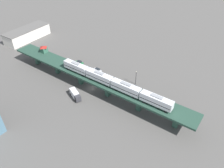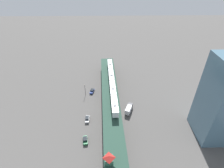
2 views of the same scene
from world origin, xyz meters
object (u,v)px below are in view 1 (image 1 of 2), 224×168
Objects in this scene: street_car_silver at (97,70)px; street_car_blue at (135,88)px; street_lamp at (136,77)px; signal_hut at (44,49)px; subway_train at (112,82)px; delivery_truck at (75,94)px; warehouse_building at (27,34)px; street_car_green at (79,63)px.

street_car_blue is (-0.64, -22.35, 0.00)m from street_car_silver.
signal_hut is at bearing 106.13° from street_lamp.
subway_train is at bearing -92.42° from signal_hut.
delivery_truck is 68.16m from warehouse_building.
street_lamp is at bearing -84.10° from street_car_green.
street_car_silver is at bearing -68.18° from signal_hut.
street_car_green is 32.67m from street_lamp.
warehouse_building reaches higher than delivery_truck.
signal_hut is at bearing 111.82° from street_car_silver.
street_car_silver is at bearing -88.37° from street_car_green.
signal_hut is 0.77× the size of street_car_silver.
signal_hut is at bearing 72.21° from delivery_truck.
street_lamp is (3.34, -32.35, 3.17)m from street_car_green.
street_car_silver and street_car_green have the same top height.
subway_train is 6.63× the size of delivery_truck.
warehouse_building is at bearing 70.04° from signal_hut.
signal_hut reaches higher than warehouse_building.
street_lamp is at bearing -6.06° from subway_train.
subway_train is 33.97m from street_car_green.
delivery_truck reaches higher than street_car_blue.
street_car_silver is 58.76m from warehouse_building.
signal_hut is at bearing 126.09° from street_car_green.
subway_train is at bearing 173.94° from street_lamp.
signal_hut is 0.45× the size of delivery_truck.
signal_hut reaches higher than street_lamp.
subway_train reaches higher than street_lamp.
street_lamp is (13.31, -46.01, -4.40)m from signal_hut.
street_car_silver is at bearing 56.86° from subway_train.
street_car_blue is at bearing -39.96° from delivery_truck.
street_car_blue is 34.42m from street_car_green.
subway_train is at bearing -57.43° from delivery_truck.
warehouse_building is at bearing 79.85° from subway_train.
street_lamp reaches higher than street_car_blue.
delivery_truck is 0.26× the size of warehouse_building.
subway_train is 14.69m from street_car_blue.
subway_train is 16.11m from street_lamp.
subway_train is 23.79m from street_car_silver.
street_car_silver is 0.15× the size of warehouse_building.
subway_train is 78.80m from warehouse_building.
subway_train is 14.67× the size of signal_hut.
street_lamp is (3.00, -20.28, 3.17)m from street_car_silver.
signal_hut is 0.73× the size of street_car_blue.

